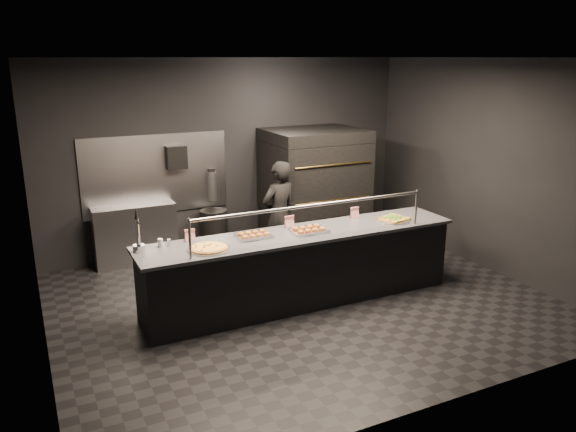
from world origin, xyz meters
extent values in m
plane|color=black|center=(0.00, 0.00, 0.00)|extent=(6.00, 6.00, 0.00)
plane|color=black|center=(0.00, 0.00, 3.00)|extent=(6.00, 6.00, 0.00)
cube|color=black|center=(0.00, 2.50, 1.50)|extent=(6.00, 0.04, 3.00)
cube|color=black|center=(0.00, -2.50, 1.50)|extent=(6.00, 0.04, 3.00)
cube|color=black|center=(-3.00, 0.00, 1.50)|extent=(0.04, 5.00, 3.00)
cube|color=black|center=(3.00, 0.00, 1.50)|extent=(0.04, 5.00, 3.00)
cube|color=#99999E|center=(-1.20, 2.48, 1.30)|extent=(2.20, 0.02, 1.20)
cube|color=black|center=(0.00, 0.00, 0.44)|extent=(4.00, 0.70, 0.88)
cube|color=#333338|center=(0.00, 0.00, 0.90)|extent=(4.10, 0.78, 0.04)
cylinder|color=#99999E|center=(-1.50, -0.30, 1.15)|extent=(0.03, 0.03, 0.45)
cylinder|color=#99999E|center=(1.50, -0.30, 1.15)|extent=(0.03, 0.03, 0.45)
cylinder|color=#99999E|center=(0.00, -0.30, 1.34)|extent=(3.00, 0.04, 0.04)
cube|color=black|center=(1.20, 1.90, 0.30)|extent=(1.50, 1.15, 0.60)
cube|color=black|center=(1.20, 1.90, 0.90)|extent=(1.50, 1.20, 0.55)
cube|color=black|center=(1.20, 1.90, 1.45)|extent=(1.50, 1.20, 0.55)
cube|color=black|center=(1.20, 1.90, 1.82)|extent=(1.50, 1.20, 0.18)
cylinder|color=gold|center=(1.20, 1.28, 0.90)|extent=(1.30, 0.02, 0.02)
cylinder|color=gold|center=(1.20, 1.28, 1.45)|extent=(1.30, 0.02, 0.02)
cube|color=#99999E|center=(-1.60, 2.32, 0.45)|extent=(1.20, 0.35, 0.90)
cube|color=black|center=(-0.90, 2.39, 1.55)|extent=(0.30, 0.20, 0.35)
cylinder|color=#B2B2B7|center=(-0.35, 2.40, 1.05)|extent=(0.14, 0.14, 0.45)
cube|color=black|center=(-0.35, 2.40, 1.30)|extent=(0.10, 0.06, 0.06)
cylinder|color=silver|center=(-1.95, 0.18, 0.96)|extent=(0.13, 0.13, 0.08)
cylinder|color=silver|center=(-1.95, 0.18, 1.13)|extent=(0.05, 0.05, 0.34)
cylinder|color=silver|center=(-1.95, 0.10, 1.28)|extent=(0.02, 0.09, 0.02)
cone|color=black|center=(-1.95, 0.18, 1.36)|extent=(0.05, 0.05, 0.13)
cylinder|color=silver|center=(-1.23, -0.10, 0.93)|extent=(0.49, 0.49, 0.01)
cylinder|color=#B6833A|center=(-1.23, -0.10, 0.94)|extent=(0.43, 0.43, 0.02)
cylinder|color=gold|center=(-1.23, -0.10, 0.95)|extent=(0.37, 0.37, 0.01)
cube|color=silver|center=(-0.60, 0.10, 0.93)|extent=(0.42, 0.33, 0.02)
ellipsoid|color=#B17826|center=(-0.74, 0.03, 0.96)|extent=(0.08, 0.08, 0.05)
ellipsoid|color=#B17826|center=(-0.74, 0.17, 0.96)|extent=(0.08, 0.08, 0.05)
ellipsoid|color=#B17826|center=(-0.65, 0.03, 0.96)|extent=(0.08, 0.08, 0.05)
ellipsoid|color=#B17826|center=(-0.65, 0.17, 0.96)|extent=(0.08, 0.08, 0.05)
ellipsoid|color=#B17826|center=(-0.55, 0.03, 0.96)|extent=(0.08, 0.08, 0.05)
ellipsoid|color=#B17826|center=(-0.55, 0.17, 0.96)|extent=(0.08, 0.08, 0.05)
ellipsoid|color=#B17826|center=(-0.46, 0.03, 0.96)|extent=(0.08, 0.08, 0.05)
ellipsoid|color=#B17826|center=(-0.46, 0.17, 0.96)|extent=(0.08, 0.08, 0.05)
cube|color=silver|center=(0.09, -0.01, 0.93)|extent=(0.47, 0.37, 0.02)
ellipsoid|color=#B17826|center=(-0.06, -0.09, 0.96)|extent=(0.08, 0.08, 0.05)
ellipsoid|color=#B17826|center=(-0.06, 0.06, 0.96)|extent=(0.08, 0.08, 0.05)
ellipsoid|color=#B17826|center=(0.04, -0.09, 0.96)|extent=(0.08, 0.08, 0.05)
ellipsoid|color=#B17826|center=(0.04, 0.06, 0.96)|extent=(0.08, 0.08, 0.05)
ellipsoid|color=#B17826|center=(0.14, -0.09, 0.96)|extent=(0.08, 0.08, 0.05)
ellipsoid|color=#B17826|center=(0.14, 0.06, 0.96)|extent=(0.08, 0.08, 0.05)
ellipsoid|color=#B17826|center=(0.24, -0.09, 0.96)|extent=(0.08, 0.08, 0.05)
ellipsoid|color=#B17826|center=(0.24, 0.06, 0.96)|extent=(0.08, 0.08, 0.05)
cylinder|color=silver|center=(1.34, -0.05, 0.93)|extent=(0.44, 0.44, 0.01)
cube|color=#B6833A|center=(1.34, -0.05, 0.94)|extent=(0.42, 0.39, 0.02)
cube|color=gold|center=(1.34, -0.05, 0.95)|extent=(0.39, 0.37, 0.01)
cube|color=#469227|center=(1.34, -0.05, 0.96)|extent=(0.37, 0.34, 0.01)
cylinder|color=silver|center=(-1.70, 0.22, 0.97)|extent=(0.06, 0.06, 0.10)
cylinder|color=silver|center=(-1.60, 0.22, 0.96)|extent=(0.04, 0.04, 0.08)
cube|color=white|center=(-1.34, 0.28, 1.00)|extent=(0.12, 0.04, 0.15)
cube|color=white|center=(-0.03, 0.28, 1.00)|extent=(0.12, 0.04, 0.15)
cube|color=white|center=(0.94, 0.28, 1.00)|extent=(0.12, 0.04, 0.15)
cylinder|color=black|center=(-0.40, 2.22, 0.35)|extent=(0.42, 0.42, 0.71)
imported|color=black|center=(0.27, 1.25, 0.79)|extent=(0.66, 0.51, 1.59)
camera|label=1|loc=(-3.04, -5.85, 3.01)|focal=35.00mm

